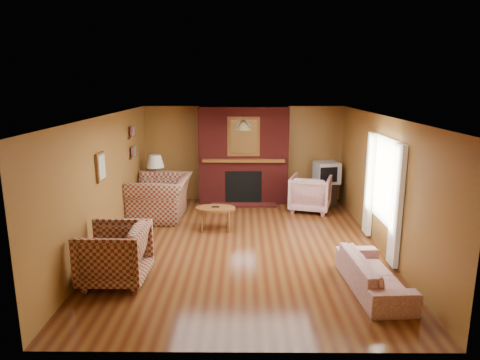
{
  "coord_description": "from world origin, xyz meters",
  "views": [
    {
      "loc": [
        -0.01,
        -7.51,
        2.97
      ],
      "look_at": [
        -0.07,
        0.6,
        1.12
      ],
      "focal_mm": 32.0,
      "sensor_mm": 36.0,
      "label": 1
    }
  ],
  "objects_px": {
    "coffee_table": "(216,210)",
    "fireplace": "(243,156)",
    "plaid_armchair": "(114,254)",
    "table_lamp": "(155,168)",
    "tv_stand": "(326,193)",
    "plaid_loveseat": "(161,197)",
    "side_table": "(157,196)",
    "floral_sofa": "(374,274)",
    "floral_armchair": "(310,193)",
    "crt_tv": "(327,172)"
  },
  "relations": [
    {
      "from": "table_lamp",
      "to": "fireplace",
      "type": "bearing_deg",
      "value": 14.29
    },
    {
      "from": "plaid_armchair",
      "to": "coffee_table",
      "type": "relative_size",
      "value": 1.21
    },
    {
      "from": "floral_sofa",
      "to": "tv_stand",
      "type": "xyz_separation_m",
      "value": [
        0.15,
        4.53,
        0.03
      ]
    },
    {
      "from": "plaid_loveseat",
      "to": "plaid_armchair",
      "type": "bearing_deg",
      "value": -0.24
    },
    {
      "from": "plaid_loveseat",
      "to": "table_lamp",
      "type": "xyz_separation_m",
      "value": [
        -0.25,
        0.75,
        0.52
      ]
    },
    {
      "from": "crt_tv",
      "to": "plaid_loveseat",
      "type": "bearing_deg",
      "value": -164.26
    },
    {
      "from": "side_table",
      "to": "tv_stand",
      "type": "height_order",
      "value": "side_table"
    },
    {
      "from": "coffee_table",
      "to": "side_table",
      "type": "distance_m",
      "value": 2.21
    },
    {
      "from": "coffee_table",
      "to": "tv_stand",
      "type": "xyz_separation_m",
      "value": [
        2.62,
        1.95,
        -0.14
      ]
    },
    {
      "from": "coffee_table",
      "to": "crt_tv",
      "type": "height_order",
      "value": "crt_tv"
    },
    {
      "from": "side_table",
      "to": "tv_stand",
      "type": "bearing_deg",
      "value": 4.82
    },
    {
      "from": "fireplace",
      "to": "tv_stand",
      "type": "height_order",
      "value": "fireplace"
    },
    {
      "from": "plaid_loveseat",
      "to": "plaid_armchair",
      "type": "relative_size",
      "value": 1.47
    },
    {
      "from": "plaid_loveseat",
      "to": "coffee_table",
      "type": "bearing_deg",
      "value": 58.17
    },
    {
      "from": "coffee_table",
      "to": "fireplace",
      "type": "bearing_deg",
      "value": 74.98
    },
    {
      "from": "plaid_armchair",
      "to": "side_table",
      "type": "xyz_separation_m",
      "value": [
        -0.15,
        3.95,
        -0.15
      ]
    },
    {
      "from": "coffee_table",
      "to": "plaid_loveseat",
      "type": "bearing_deg",
      "value": 146.61
    },
    {
      "from": "fireplace",
      "to": "coffee_table",
      "type": "xyz_separation_m",
      "value": [
        -0.57,
        -2.13,
        -0.76
      ]
    },
    {
      "from": "floral_sofa",
      "to": "floral_armchair",
      "type": "distance_m",
      "value": 4.0
    },
    {
      "from": "coffee_table",
      "to": "tv_stand",
      "type": "relative_size",
      "value": 1.46
    },
    {
      "from": "plaid_loveseat",
      "to": "crt_tv",
      "type": "distance_m",
      "value": 4.07
    },
    {
      "from": "floral_armchair",
      "to": "coffee_table",
      "type": "bearing_deg",
      "value": 50.25
    },
    {
      "from": "fireplace",
      "to": "tv_stand",
      "type": "xyz_separation_m",
      "value": [
        2.05,
        -0.18,
        -0.9
      ]
    },
    {
      "from": "fireplace",
      "to": "floral_armchair",
      "type": "relative_size",
      "value": 2.59
    },
    {
      "from": "floral_armchair",
      "to": "coffee_table",
      "type": "distance_m",
      "value": 2.57
    },
    {
      "from": "coffee_table",
      "to": "floral_sofa",
      "type": "bearing_deg",
      "value": -46.21
    },
    {
      "from": "plaid_loveseat",
      "to": "plaid_armchair",
      "type": "height_order",
      "value": "plaid_loveseat"
    },
    {
      "from": "fireplace",
      "to": "coffee_table",
      "type": "relative_size",
      "value": 2.97
    },
    {
      "from": "plaid_armchair",
      "to": "floral_sofa",
      "type": "height_order",
      "value": "plaid_armchair"
    },
    {
      "from": "plaid_loveseat",
      "to": "crt_tv",
      "type": "relative_size",
      "value": 2.24
    },
    {
      "from": "fireplace",
      "to": "tv_stand",
      "type": "distance_m",
      "value": 2.25
    },
    {
      "from": "plaid_loveseat",
      "to": "floral_sofa",
      "type": "distance_m",
      "value": 5.08
    },
    {
      "from": "plaid_armchair",
      "to": "side_table",
      "type": "relative_size",
      "value": 1.63
    },
    {
      "from": "table_lamp",
      "to": "tv_stand",
      "type": "distance_m",
      "value": 4.23
    },
    {
      "from": "side_table",
      "to": "crt_tv",
      "type": "distance_m",
      "value": 4.2
    },
    {
      "from": "plaid_armchair",
      "to": "coffee_table",
      "type": "bearing_deg",
      "value": 150.66
    },
    {
      "from": "plaid_armchair",
      "to": "crt_tv",
      "type": "height_order",
      "value": "crt_tv"
    },
    {
      "from": "side_table",
      "to": "fireplace",
      "type": "bearing_deg",
      "value": 14.29
    },
    {
      "from": "plaid_armchair",
      "to": "table_lamp",
      "type": "bearing_deg",
      "value": -176.85
    },
    {
      "from": "floral_armchair",
      "to": "tv_stand",
      "type": "distance_m",
      "value": 0.73
    },
    {
      "from": "tv_stand",
      "to": "coffee_table",
      "type": "bearing_deg",
      "value": -141.42
    },
    {
      "from": "side_table",
      "to": "floral_sofa",
      "type": "bearing_deg",
      "value": -46.23
    },
    {
      "from": "floral_sofa",
      "to": "table_lamp",
      "type": "xyz_separation_m",
      "value": [
        -4.0,
        4.18,
        0.74
      ]
    },
    {
      "from": "coffee_table",
      "to": "table_lamp",
      "type": "bearing_deg",
      "value": 133.74
    },
    {
      "from": "floral_armchair",
      "to": "fireplace",
      "type": "bearing_deg",
      "value": -7.57
    },
    {
      "from": "plaid_armchair",
      "to": "tv_stand",
      "type": "xyz_separation_m",
      "value": [
        4.0,
        4.3,
        -0.17
      ]
    },
    {
      "from": "floral_armchair",
      "to": "table_lamp",
      "type": "relative_size",
      "value": 1.33
    },
    {
      "from": "plaid_loveseat",
      "to": "side_table",
      "type": "xyz_separation_m",
      "value": [
        -0.25,
        0.75,
        -0.17
      ]
    },
    {
      "from": "side_table",
      "to": "table_lamp",
      "type": "relative_size",
      "value": 0.86
    },
    {
      "from": "plaid_armchair",
      "to": "table_lamp",
      "type": "relative_size",
      "value": 1.4
    }
  ]
}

